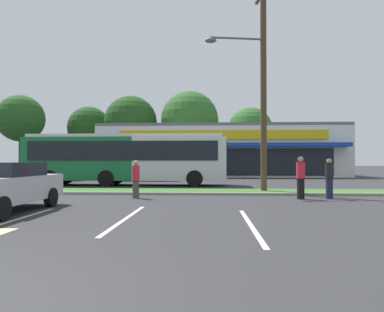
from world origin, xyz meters
The scene contains 20 objects.
grass_median centered at (0.00, 14.00, 0.06)m, with size 56.00×2.20×0.12m, color #386B28.
curb_lip centered at (0.00, 12.78, 0.06)m, with size 56.00×0.24×0.12m, color gray.
parking_stripe_0 centered at (-2.40, 5.57, 0.00)m, with size 0.12×4.80×0.01m, color silver.
parking_stripe_1 centered at (0.44, 6.21, 0.00)m, with size 0.12×4.80×0.01m, color silver.
parking_stripe_2 centered at (3.67, 5.44, 0.00)m, with size 0.12×4.80×0.01m, color silver.
storefront_building centered at (3.95, 35.62, 2.63)m, with size 24.70×12.60×5.26m.
tree_far_left centered at (-22.61, 42.41, 7.30)m, with size 6.27×6.27×10.45m.
tree_left centered at (-14.54, 46.07, 6.35)m, with size 6.09×6.09×9.41m.
tree_mid_left centered at (-7.88, 43.38, 6.82)m, with size 7.10×7.10×10.38m.
tree_mid centered at (0.08, 43.45, 7.08)m, with size 7.73×7.73×10.95m.
tree_mid_right centered at (8.05, 42.60, 5.68)m, with size 5.79×5.79×8.59m.
utility_pole centered at (5.19, 13.96, 5.56)m, with size 3.10×2.39×10.41m.
city_bus centered at (-2.64, 19.09, 1.77)m, with size 12.80×2.73×3.25m.
bus_stop_bench centered at (-5.65, 12.18, 0.50)m, with size 1.60×0.45×0.95m.
car_0 centered at (-2.36, 24.38, 0.82)m, with size 4.51×1.90×1.61m.
car_1 centered at (-10.02, 24.36, 0.79)m, with size 4.45×1.98×1.51m.
car_2 centered at (-3.53, 7.09, 0.79)m, with size 1.94×4.57×1.50m.
pedestrian_near_bench centered at (6.39, 11.29, 0.87)m, with size 0.35×0.35×1.73m.
pedestrian_mid centered at (7.60, 11.48, 0.83)m, with size 0.33×0.33×1.66m.
pedestrian_far centered at (-0.38, 11.32, 0.79)m, with size 0.32×0.32×1.58m.
Camera 1 is at (2.66, -3.06, 1.53)m, focal length 32.57 mm.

